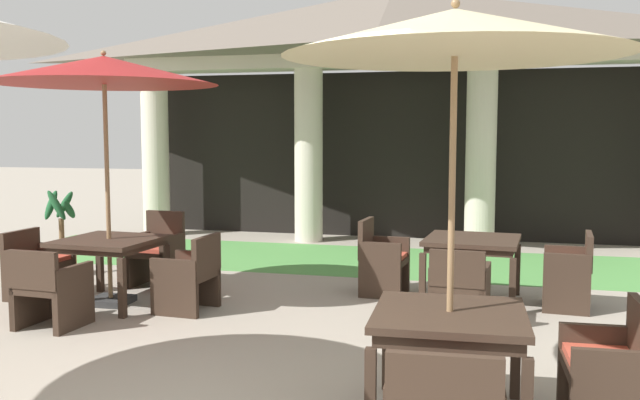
{
  "coord_description": "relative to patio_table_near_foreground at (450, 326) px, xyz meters",
  "views": [
    {
      "loc": [
        1.69,
        -3.32,
        1.95
      ],
      "look_at": [
        0.07,
        3.17,
        1.3
      ],
      "focal_mm": 38.8,
      "sensor_mm": 36.0,
      "label": 1
    }
  ],
  "objects": [
    {
      "name": "patio_chair_mid_left_south",
      "position": [
        -0.04,
        2.36,
        -0.26
      ],
      "size": [
        0.61,
        0.63,
        0.81
      ],
      "rotation": [
        0.0,
        0.0,
        -0.08
      ],
      "color": "#38281E",
      "rests_on": "ground"
    },
    {
      "name": "patio_umbrella_near_foreground",
      "position": [
        -0.0,
        -0.0,
        1.91
      ],
      "size": [
        2.27,
        2.27,
        2.81
      ],
      "color": "#2D2D2D",
      "rests_on": "ground"
    },
    {
      "name": "background_pavilion",
      "position": [
        -1.44,
        7.38,
        2.7
      ],
      "size": [
        10.19,
        2.81,
        4.37
      ],
      "color": "beige",
      "rests_on": "ground"
    },
    {
      "name": "patio_table_mid_left",
      "position": [
        0.05,
        3.43,
        -0.0
      ],
      "size": [
        1.12,
        1.12,
        0.74
      ],
      "rotation": [
        0.0,
        0.0,
        -0.08
      ],
      "color": "#38281E",
      "rests_on": "ground"
    },
    {
      "name": "patio_chair_mid_left_east",
      "position": [
        1.12,
        3.34,
        -0.23
      ],
      "size": [
        0.55,
        0.66,
        0.85
      ],
      "rotation": [
        0.0,
        0.0,
        1.49
      ],
      "color": "#38281E",
      "rests_on": "ground"
    },
    {
      "name": "patio_chair_mid_right_north",
      "position": [
        -3.87,
        3.3,
        -0.23
      ],
      "size": [
        0.59,
        0.6,
        0.94
      ],
      "rotation": [
        0.0,
        0.0,
        -3.21
      ],
      "color": "#38281E",
      "rests_on": "ground"
    },
    {
      "name": "patio_chair_mid_left_west",
      "position": [
        -1.02,
        3.51,
        -0.24
      ],
      "size": [
        0.56,
        0.59,
        0.91
      ],
      "rotation": [
        0.0,
        0.0,
        -1.65
      ],
      "color": "#38281E",
      "rests_on": "ground"
    },
    {
      "name": "potted_palm_left_edge",
      "position": [
        -5.43,
        3.55,
        -0.26
      ],
      "size": [
        0.39,
        0.38,
        1.2
      ],
      "color": "#995638",
      "rests_on": "ground"
    },
    {
      "name": "patio_table_near_foreground",
      "position": [
        0.0,
        0.0,
        0.0
      ],
      "size": [
        1.05,
        1.05,
        0.75
      ],
      "rotation": [
        0.0,
        0.0,
        0.04
      ],
      "color": "#38281E",
      "rests_on": "ground"
    },
    {
      "name": "patio_chair_near_foreground_east",
      "position": [
        1.02,
        0.04,
        -0.24
      ],
      "size": [
        0.52,
        0.65,
        0.87
      ],
      "rotation": [
        0.0,
        0.0,
        -4.67
      ],
      "color": "#38281E",
      "rests_on": "ground"
    },
    {
      "name": "patio_chair_mid_right_south",
      "position": [
        -4.01,
        1.28,
        -0.26
      ],
      "size": [
        0.62,
        0.62,
        0.82
      ],
      "rotation": [
        0.0,
        0.0,
        -0.07
      ],
      "color": "#38281E",
      "rests_on": "ground"
    },
    {
      "name": "patio_chair_mid_right_east",
      "position": [
        -2.93,
        2.22,
        -0.26
      ],
      "size": [
        0.59,
        0.63,
        0.84
      ],
      "rotation": [
        0.0,
        0.0,
        1.5
      ],
      "color": "#38281E",
      "rests_on": "ground"
    },
    {
      "name": "patio_chair_mid_right_west",
      "position": [
        -4.95,
        2.36,
        -0.27
      ],
      "size": [
        0.61,
        0.66,
        0.8
      ],
      "rotation": [
        0.0,
        0.0,
        -1.64
      ],
      "color": "#38281E",
      "rests_on": "ground"
    },
    {
      "name": "patio_umbrella_mid_right",
      "position": [
        -3.94,
        2.29,
        1.96
      ],
      "size": [
        2.52,
        2.52,
        2.85
      ],
      "color": "#2D2D2D",
      "rests_on": "ground"
    },
    {
      "name": "patio_table_mid_right",
      "position": [
        -3.94,
        2.29,
        0.01
      ],
      "size": [
        1.1,
        1.1,
        0.75
      ],
      "rotation": [
        0.0,
        0.0,
        -0.07
      ],
      "color": "#38281E",
      "rests_on": "ground"
    },
    {
      "name": "lawn_strip",
      "position": [
        -1.44,
        5.63,
        -0.65
      ],
      "size": [
        11.99,
        2.52,
        0.01
      ],
      "primitive_type": "cube",
      "color": "#519347",
      "rests_on": "ground"
    }
  ]
}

